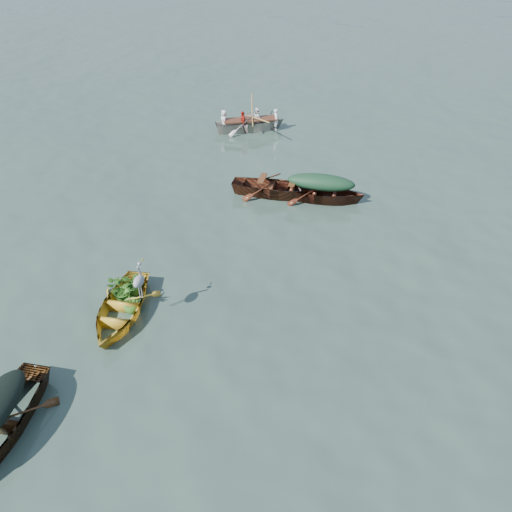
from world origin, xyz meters
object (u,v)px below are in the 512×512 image
at_px(green_tarp_boat, 320,200).
at_px(open_wooden_boat, 277,196).
at_px(yellow_dinghy, 122,316).
at_px(rowed_boat, 250,131).
at_px(heron, 140,287).

xyz_separation_m(green_tarp_boat, open_wooden_boat, (-1.43, -0.02, 0.00)).
xyz_separation_m(yellow_dinghy, rowed_boat, (0.08, 12.21, 0.00)).
bearing_deg(heron, yellow_dinghy, -174.81).
relative_size(yellow_dinghy, open_wooden_boat, 0.78).
bearing_deg(heron, open_wooden_boat, 68.30).
height_order(yellow_dinghy, green_tarp_boat, green_tarp_boat).
relative_size(yellow_dinghy, heron, 3.60).
height_order(green_tarp_boat, heron, heron).
bearing_deg(yellow_dinghy, rowed_boat, 83.59).
bearing_deg(green_tarp_boat, open_wooden_boat, 90.00).
xyz_separation_m(yellow_dinghy, heron, (0.54, 0.11, 0.91)).
bearing_deg(yellow_dinghy, green_tarp_boat, 54.40).
distance_m(green_tarp_boat, open_wooden_boat, 1.43).
bearing_deg(open_wooden_boat, heron, 163.36).
relative_size(green_tarp_boat, heron, 4.35).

